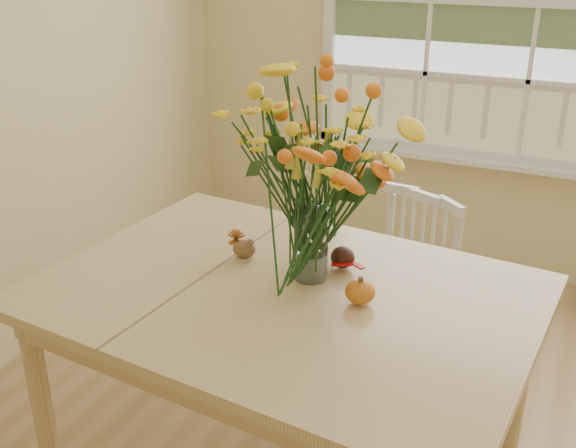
% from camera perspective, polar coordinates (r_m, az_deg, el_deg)
% --- Properties ---
extents(wall_back, '(4.00, 0.02, 2.70)m').
position_cam_1_polar(wall_back, '(3.85, 20.15, 14.27)').
color(wall_back, beige).
rests_on(wall_back, floor).
extents(window, '(2.42, 0.12, 1.74)m').
position_cam_1_polar(window, '(3.79, 20.49, 16.89)').
color(window, silver).
rests_on(window, wall_back).
extents(dining_table, '(1.65, 1.25, 0.83)m').
position_cam_1_polar(dining_table, '(2.22, -0.22, -7.61)').
color(dining_table, tan).
rests_on(dining_table, floor).
extents(windsor_chair, '(0.52, 0.51, 0.86)m').
position_cam_1_polar(windsor_chair, '(2.96, 9.96, -4.98)').
color(windsor_chair, white).
rests_on(windsor_chair, floor).
extents(flower_vase, '(0.53, 0.53, 0.63)m').
position_cam_1_polar(flower_vase, '(2.09, 2.06, 4.65)').
color(flower_vase, white).
rests_on(flower_vase, dining_table).
extents(pumpkin, '(0.09, 0.09, 0.07)m').
position_cam_1_polar(pumpkin, '(2.08, 6.13, -5.84)').
color(pumpkin, orange).
rests_on(pumpkin, dining_table).
extents(turkey_figurine, '(0.09, 0.08, 0.10)m').
position_cam_1_polar(turkey_figurine, '(2.34, -3.73, -2.11)').
color(turkey_figurine, '#CCB78C').
rests_on(turkey_figurine, dining_table).
extents(dark_gourd, '(0.13, 0.08, 0.07)m').
position_cam_1_polar(dark_gourd, '(2.29, 4.64, -2.92)').
color(dark_gourd, '#38160F').
rests_on(dark_gourd, dining_table).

